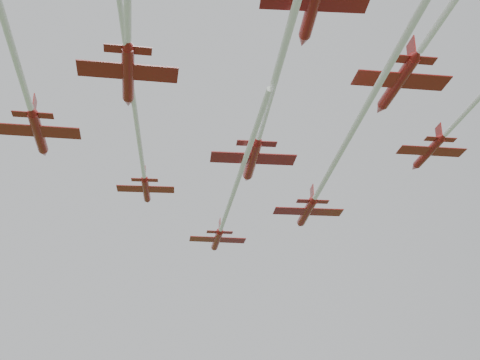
{
  "coord_description": "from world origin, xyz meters",
  "views": [
    {
      "loc": [
        -2.71,
        -78.66,
        17.95
      ],
      "look_at": [
        -4.64,
        -0.75,
        49.9
      ],
      "focal_mm": 50.0,
      "sensor_mm": 36.0,
      "label": 1
    }
  ],
  "objects_px": {
    "jet_row3_mid": "(265,116)",
    "jet_row4_right": "(441,20)",
    "jet_row2_right": "(331,170)",
    "jet_row4_left": "(128,5)",
    "jet_row2_left": "(137,126)",
    "jet_lead": "(226,214)",
    "jet_row3_left": "(10,39)"
  },
  "relations": [
    {
      "from": "jet_row3_mid",
      "to": "jet_row2_right",
      "type": "bearing_deg",
      "value": 48.13
    },
    {
      "from": "jet_row3_left",
      "to": "jet_row4_right",
      "type": "xyz_separation_m",
      "value": [
        36.29,
        -0.87,
        0.66
      ]
    },
    {
      "from": "jet_row4_left",
      "to": "jet_row3_mid",
      "type": "bearing_deg",
      "value": 44.07
    },
    {
      "from": "jet_lead",
      "to": "jet_row2_left",
      "type": "xyz_separation_m",
      "value": [
        -8.98,
        -21.38,
        2.87
      ]
    },
    {
      "from": "jet_lead",
      "to": "jet_row3_left",
      "type": "bearing_deg",
      "value": -121.92
    },
    {
      "from": "jet_row2_right",
      "to": "jet_row4_left",
      "type": "xyz_separation_m",
      "value": [
        -18.83,
        -26.45,
        3.36
      ]
    },
    {
      "from": "jet_lead",
      "to": "jet_row4_left",
      "type": "height_order",
      "value": "jet_row4_left"
    },
    {
      "from": "jet_lead",
      "to": "jet_row2_left",
      "type": "relative_size",
      "value": 0.78
    },
    {
      "from": "jet_row2_right",
      "to": "jet_row2_left",
      "type": "bearing_deg",
      "value": -174.16
    },
    {
      "from": "jet_row4_left",
      "to": "jet_row4_right",
      "type": "bearing_deg",
      "value": -4.82
    },
    {
      "from": "jet_row3_mid",
      "to": "jet_row4_right",
      "type": "relative_size",
      "value": 1.06
    },
    {
      "from": "jet_row2_right",
      "to": "jet_row4_right",
      "type": "xyz_separation_m",
      "value": [
        6.86,
        -24.11,
        3.16
      ]
    },
    {
      "from": "jet_row4_right",
      "to": "jet_row3_mid",
      "type": "bearing_deg",
      "value": 129.04
    },
    {
      "from": "jet_row2_left",
      "to": "jet_row2_right",
      "type": "bearing_deg",
      "value": 6.73
    },
    {
      "from": "jet_row3_mid",
      "to": "jet_row3_left",
      "type": "bearing_deg",
      "value": -157.75
    },
    {
      "from": "jet_row3_left",
      "to": "jet_row4_left",
      "type": "distance_m",
      "value": 11.11
    },
    {
      "from": "jet_row4_right",
      "to": "jet_row2_right",
      "type": "bearing_deg",
      "value": 96.98
    },
    {
      "from": "jet_row2_right",
      "to": "jet_row3_mid",
      "type": "xyz_separation_m",
      "value": [
        -7.66,
        -11.01,
        1.28
      ]
    },
    {
      "from": "jet_lead",
      "to": "jet_row2_right",
      "type": "relative_size",
      "value": 0.88
    },
    {
      "from": "jet_row2_left",
      "to": "jet_row3_left",
      "type": "relative_size",
      "value": 0.99
    },
    {
      "from": "jet_lead",
      "to": "jet_row2_left",
      "type": "bearing_deg",
      "value": -121.88
    },
    {
      "from": "jet_row2_left",
      "to": "jet_row3_mid",
      "type": "relative_size",
      "value": 1.32
    },
    {
      "from": "jet_row2_left",
      "to": "jet_row2_right",
      "type": "distance_m",
      "value": 22.51
    },
    {
      "from": "jet_lead",
      "to": "jet_row3_mid",
      "type": "height_order",
      "value": "jet_row3_mid"
    },
    {
      "from": "jet_row3_mid",
      "to": "jet_lead",
      "type": "bearing_deg",
      "value": 93.37
    },
    {
      "from": "jet_lead",
      "to": "jet_row3_left",
      "type": "xyz_separation_m",
      "value": [
        -16.71,
        -39.74,
        1.89
      ]
    },
    {
      "from": "jet_row3_mid",
      "to": "jet_row4_right",
      "type": "bearing_deg",
      "value": -49.11
    },
    {
      "from": "jet_row2_left",
      "to": "jet_row4_left",
      "type": "xyz_separation_m",
      "value": [
        2.86,
        -21.56,
        -0.13
      ]
    },
    {
      "from": "jet_row4_left",
      "to": "jet_row4_right",
      "type": "distance_m",
      "value": 25.8
    },
    {
      "from": "jet_row2_left",
      "to": "jet_row4_right",
      "type": "bearing_deg",
      "value": -39.91
    },
    {
      "from": "jet_lead",
      "to": "jet_row4_left",
      "type": "xyz_separation_m",
      "value": [
        -6.11,
        -42.95,
        2.74
      ]
    },
    {
      "from": "jet_lead",
      "to": "jet_row3_mid",
      "type": "distance_m",
      "value": 27.98
    }
  ]
}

